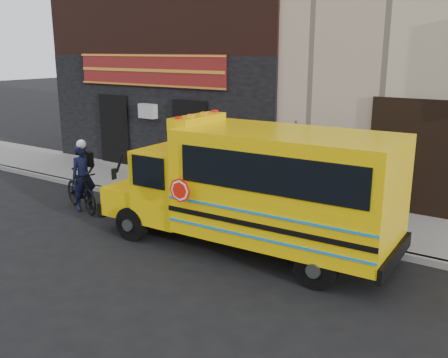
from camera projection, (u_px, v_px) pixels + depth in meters
ground at (157, 250)px, 11.16m from camera, size 120.00×120.00×0.00m
curb at (223, 216)px, 13.22m from camera, size 40.00×0.20×0.15m
sidewalk at (252, 202)px, 14.43m from camera, size 40.00×3.00×0.15m
school_bus at (258, 186)px, 10.73m from camera, size 6.96×2.55×2.92m
sign_pole at (293, 172)px, 11.83m from camera, size 0.12×0.23×2.75m
bicycle at (81, 190)px, 13.80m from camera, size 2.00×1.11×1.16m
cyclist at (84, 178)px, 13.70m from camera, size 0.66×0.78×1.84m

